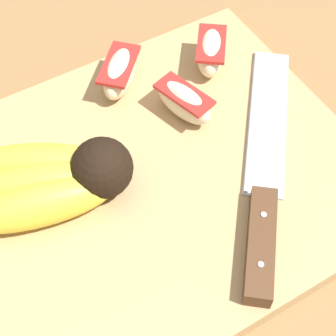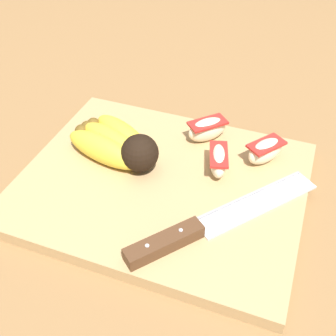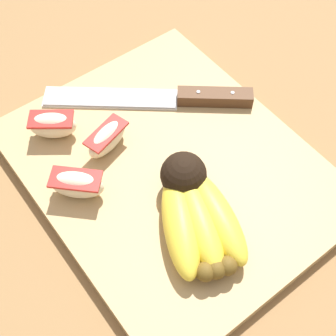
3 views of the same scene
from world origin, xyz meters
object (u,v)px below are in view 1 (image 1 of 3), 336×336
object	(u,v)px
banana_bunch	(49,181)
apple_wedge_far	(184,102)
apple_wedge_near	(211,52)
chefs_knife	(263,196)
apple_wedge_middle	(120,73)

from	to	relation	value
banana_bunch	apple_wedge_far	distance (m)	0.15
banana_bunch	apple_wedge_near	size ratio (longest dim) A/B	2.37
apple_wedge_near	banana_bunch	bearing A→B (deg)	17.22
chefs_knife	apple_wedge_near	xyz separation A→B (m)	(-0.05, -0.16, 0.01)
apple_wedge_middle	apple_wedge_far	distance (m)	0.07
apple_wedge_middle	apple_wedge_far	size ratio (longest dim) A/B	0.97
banana_bunch	apple_wedge_far	size ratio (longest dim) A/B	2.27
banana_bunch	apple_wedge_middle	world-z (taller)	banana_bunch
banana_bunch	apple_wedge_near	bearing A→B (deg)	-162.78
chefs_knife	apple_wedge_far	world-z (taller)	apple_wedge_far
apple_wedge_near	apple_wedge_far	size ratio (longest dim) A/B	0.96
banana_bunch	chefs_knife	xyz separation A→B (m)	(-0.15, 0.10, -0.02)
chefs_knife	apple_wedge_far	distance (m)	0.12
banana_bunch	chefs_knife	distance (m)	0.18
apple_wedge_near	apple_wedge_far	xyz separation A→B (m)	(0.06, 0.04, -0.00)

